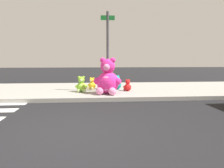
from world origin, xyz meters
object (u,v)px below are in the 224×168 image
object	(u,v)px
sign_pole	(108,50)
plush_brown	(112,82)
plush_pink_large	(108,79)
plush_red	(127,86)
plush_lime	(81,86)
plush_teal	(117,84)
plush_yellow	(92,84)
plush_lavender	(103,83)

from	to	relation	value
sign_pole	plush_brown	world-z (taller)	sign_pole
plush_pink_large	plush_red	distance (m)	1.12
plush_red	sign_pole	bearing A→B (deg)	-177.95
plush_lime	plush_teal	xyz separation A→B (m)	(1.50, 0.62, -0.01)
plush_lime	plush_brown	size ratio (longest dim) A/B	0.98
plush_red	plush_brown	world-z (taller)	plush_brown
plush_red	plush_yellow	bearing A→B (deg)	158.98
sign_pole	plush_pink_large	distance (m)	1.29
plush_lavender	plush_brown	size ratio (longest dim) A/B	1.01
plush_pink_large	plush_teal	bearing A→B (deg)	67.70
plush_lime	plush_red	bearing A→B (deg)	3.69
sign_pole	plush_red	world-z (taller)	sign_pole
plush_teal	plush_brown	size ratio (longest dim) A/B	0.95
plush_red	plush_yellow	xyz separation A→B (m)	(-1.50, 0.58, 0.01)
plush_pink_large	plush_lavender	world-z (taller)	plush_pink_large
sign_pole	plush_red	xyz separation A→B (m)	(0.83, 0.03, -1.50)
sign_pole	plush_yellow	size ratio (longest dim) A/B	6.11
plush_pink_large	plush_lime	size ratio (longest dim) A/B	2.15
plush_yellow	plush_teal	distance (m)	1.09
plush_yellow	plush_lavender	distance (m)	0.50
plush_pink_large	plush_brown	distance (m)	1.68
plush_pink_large	plush_yellow	bearing A→B (deg)	117.79
plush_red	plush_lime	distance (m)	1.91
plush_brown	plush_pink_large	bearing A→B (deg)	-100.88
sign_pole	plush_lavender	bearing A→B (deg)	106.94
plush_pink_large	plush_teal	size ratio (longest dim) A/B	2.22
plush_brown	plush_red	bearing A→B (deg)	-61.12
plush_red	plush_teal	distance (m)	0.65
plush_pink_large	plush_brown	size ratio (longest dim) A/B	2.11
plush_teal	plush_lavender	bearing A→B (deg)	174.95
plush_yellow	plush_brown	bearing A→B (deg)	24.54
plush_pink_large	plush_yellow	xyz separation A→B (m)	(-0.63, 1.19, -0.35)
plush_lime	plush_lavender	bearing A→B (deg)	36.99
plush_teal	plush_lavender	size ratio (longest dim) A/B	0.95
plush_pink_large	plush_yellow	size ratio (longest dim) A/B	2.65
plush_red	plush_yellow	world-z (taller)	plush_yellow
plush_teal	plush_lime	bearing A→B (deg)	-157.36
sign_pole	plush_red	bearing A→B (deg)	2.05
plush_lavender	plush_lime	bearing A→B (deg)	-143.01
plush_teal	plush_brown	xyz separation A→B (m)	(-0.15, 0.50, 0.01)
plush_lime	plush_teal	size ratio (longest dim) A/B	1.03
plush_pink_large	plush_yellow	world-z (taller)	plush_pink_large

